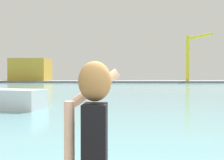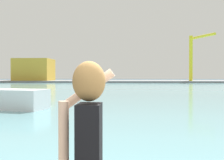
{
  "view_description": "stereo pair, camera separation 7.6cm",
  "coord_description": "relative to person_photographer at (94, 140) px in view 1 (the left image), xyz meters",
  "views": [
    {
      "loc": [
        -0.72,
        -2.17,
        2.27
      ],
      "look_at": [
        -0.99,
        5.12,
        2.14
      ],
      "focal_mm": 49.52,
      "sensor_mm": 36.0,
      "label": 1
    },
    {
      "loc": [
        -0.64,
        -2.17,
        2.27
      ],
      "look_at": [
        -0.99,
        5.12,
        2.14
      ],
      "focal_mm": 49.52,
      "sensor_mm": 36.0,
      "label": 2
    }
  ],
  "objects": [
    {
      "name": "person_photographer",
      "position": [
        0.0,
        0.0,
        0.0
      ],
      "size": [
        0.52,
        0.55,
        1.74
      ],
      "rotation": [
        0.0,
        0.0,
        1.57
      ],
      "color": "#2D3342",
      "rests_on": "quay_promenade"
    },
    {
      "name": "harbor_water",
      "position": [
        0.97,
        51.57,
        -1.7
      ],
      "size": [
        140.0,
        100.0,
        0.02
      ],
      "primitive_type": "cube",
      "color": "#6BA8B2",
      "rests_on": "ground_plane"
    },
    {
      "name": "warehouse_left",
      "position": [
        -27.64,
        89.46,
        2.08
      ],
      "size": [
        10.52,
        10.51,
        6.52
      ],
      "primitive_type": "cube",
      "color": "gold",
      "rests_on": "far_shore_dock"
    },
    {
      "name": "port_crane",
      "position": [
        19.03,
        84.14,
        6.83
      ],
      "size": [
        4.66,
        10.75,
        12.75
      ],
      "color": "yellow",
      "rests_on": "far_shore_dock"
    },
    {
      "name": "far_shore_dock",
      "position": [
        0.97,
        91.57,
        -1.44
      ],
      "size": [
        140.0,
        20.0,
        0.52
      ],
      "primitive_type": "cube",
      "color": "gray",
      "rests_on": "ground_plane"
    },
    {
      "name": "ground_plane",
      "position": [
        0.97,
        49.57,
        -1.71
      ],
      "size": [
        220.0,
        220.0,
        0.0
      ],
      "primitive_type": "plane",
      "color": "#334751"
    }
  ]
}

